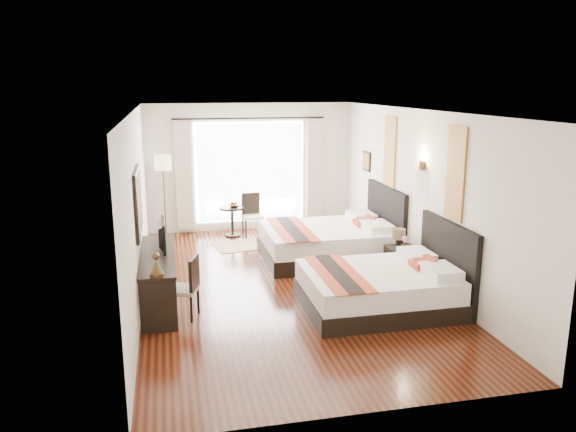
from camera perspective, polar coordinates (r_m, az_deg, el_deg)
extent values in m
cube|color=black|center=(9.21, -0.29, -7.06)|extent=(4.50, 7.50, 0.01)
cube|color=white|center=(8.65, -0.31, 10.59)|extent=(4.50, 7.50, 0.02)
cube|color=silver|center=(9.54, 13.02, 2.08)|extent=(0.01, 7.50, 2.80)
cube|color=silver|center=(8.65, -15.01, 0.84)|extent=(0.01, 7.50, 2.80)
cube|color=silver|center=(12.45, -3.92, 4.94)|extent=(4.50, 0.01, 2.80)
cube|color=silver|center=(5.34, 8.17, -6.45)|extent=(4.50, 0.01, 2.80)
cube|color=white|center=(12.46, -3.90, 4.48)|extent=(2.40, 0.02, 2.20)
cube|color=white|center=(12.40, -3.86, 4.44)|extent=(2.30, 0.02, 2.10)
cube|color=beige|center=(12.23, -10.58, 4.03)|extent=(0.35, 0.14, 2.35)
cube|color=beige|center=(12.65, 2.70, 4.54)|extent=(0.35, 0.14, 2.35)
cube|color=brown|center=(8.37, 16.66, 4.17)|extent=(0.03, 0.50, 1.35)
cube|color=brown|center=(10.54, 10.31, 6.27)|extent=(0.03, 0.50, 1.35)
cube|color=#463019|center=(9.29, 13.28, 5.03)|extent=(0.10, 0.14, 0.14)
cube|color=black|center=(8.31, -14.99, 1.40)|extent=(0.04, 1.25, 0.95)
cube|color=white|center=(8.30, -14.82, 1.41)|extent=(0.01, 1.12, 0.82)
cube|color=black|center=(8.37, 8.96, -8.38)|extent=(2.12, 1.65, 0.26)
cube|color=white|center=(8.27, 9.03, -6.55)|extent=(2.06, 1.61, 0.31)
cube|color=black|center=(8.65, 15.90, -4.56)|extent=(0.08, 1.65, 1.24)
cube|color=#A73C1B|center=(8.02, 5.09, -5.82)|extent=(0.57, 1.71, 0.02)
cube|color=black|center=(10.51, 3.77, -3.66)|extent=(2.29, 1.78, 0.28)
cube|color=white|center=(10.43, 3.79, -2.05)|extent=(2.23, 1.74, 0.33)
cube|color=black|center=(10.75, 9.88, -0.52)|extent=(0.08, 1.78, 1.34)
cube|color=#A73C1B|center=(10.23, 0.35, -1.31)|extent=(0.61, 1.84, 0.02)
cube|color=black|center=(9.56, 11.54, -4.79)|extent=(0.46, 0.57, 0.55)
cylinder|color=black|center=(9.56, 11.15, -2.78)|extent=(0.09, 0.09, 0.18)
cylinder|color=#433520|center=(9.52, 11.19, -1.78)|extent=(0.22, 0.22, 0.16)
imported|color=black|center=(9.35, 11.78, -3.33)|extent=(0.13, 0.13, 0.13)
cube|color=black|center=(8.61, -12.99, -6.18)|extent=(0.50, 2.20, 0.76)
imported|color=black|center=(8.68, -13.05, -1.88)|extent=(0.12, 0.77, 0.44)
cube|color=#B2AB89|center=(8.00, -10.69, -7.36)|extent=(0.52, 0.52, 0.05)
cube|color=black|center=(7.86, -9.50, -5.77)|extent=(0.17, 0.37, 0.45)
cylinder|color=black|center=(12.31, -12.25, -2.01)|extent=(0.27, 0.27, 0.03)
cylinder|color=#463019|center=(12.14, -12.42, 1.45)|extent=(0.03, 0.03, 1.49)
cylinder|color=beige|center=(12.00, -12.62, 5.33)|extent=(0.35, 0.35, 0.31)
cylinder|color=black|center=(12.10, -5.68, -0.55)|extent=(0.55, 0.55, 0.64)
imported|color=#482A19|center=(11.99, -5.51, 1.03)|extent=(0.27, 0.27, 0.06)
cube|color=#B2AB89|center=(12.05, -3.63, -0.07)|extent=(0.44, 0.44, 0.06)
cube|color=black|center=(12.18, -3.83, 1.29)|extent=(0.40, 0.06, 0.47)
cube|color=tan|center=(11.45, -4.32, -2.95)|extent=(1.36, 1.04, 0.01)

